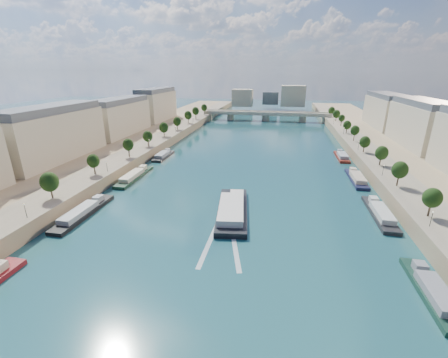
% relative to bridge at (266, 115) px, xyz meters
% --- Properties ---
extents(ground, '(700.00, 700.00, 0.00)m').
position_rel_bridge_xyz_m(ground, '(0.00, -142.19, -5.08)').
color(ground, '#0B2A34').
rests_on(ground, ground).
extents(quay_left, '(44.00, 520.00, 5.00)m').
position_rel_bridge_xyz_m(quay_left, '(-72.00, -142.19, -2.58)').
color(quay_left, '#9E8460').
rests_on(quay_left, ground).
extents(quay_right, '(44.00, 520.00, 5.00)m').
position_rel_bridge_xyz_m(quay_right, '(72.00, -142.19, -2.58)').
color(quay_right, '#9E8460').
rests_on(quay_right, ground).
extents(pave_left, '(14.00, 520.00, 0.10)m').
position_rel_bridge_xyz_m(pave_left, '(-57.00, -142.19, -0.03)').
color(pave_left, gray).
rests_on(pave_left, quay_left).
extents(pave_right, '(14.00, 520.00, 0.10)m').
position_rel_bridge_xyz_m(pave_right, '(57.00, -142.19, -0.03)').
color(pave_right, gray).
rests_on(pave_right, quay_right).
extents(trees_left, '(4.80, 268.80, 8.26)m').
position_rel_bridge_xyz_m(trees_left, '(-55.00, -140.19, 5.39)').
color(trees_left, '#382B1E').
rests_on(trees_left, ground).
extents(trees_right, '(4.80, 268.80, 8.26)m').
position_rel_bridge_xyz_m(trees_right, '(55.00, -132.19, 5.39)').
color(trees_right, '#382B1E').
rests_on(trees_right, ground).
extents(lamps_left, '(0.36, 200.36, 4.28)m').
position_rel_bridge_xyz_m(lamps_left, '(-52.50, -152.19, 2.70)').
color(lamps_left, black).
rests_on(lamps_left, ground).
extents(lamps_right, '(0.36, 200.36, 4.28)m').
position_rel_bridge_xyz_m(lamps_right, '(52.50, -137.19, 2.70)').
color(lamps_right, black).
rests_on(lamps_right, ground).
extents(buildings_left, '(16.00, 226.00, 23.20)m').
position_rel_bridge_xyz_m(buildings_left, '(-85.00, -130.19, 11.37)').
color(buildings_left, '#C0B494').
rests_on(buildings_left, ground).
extents(skyline, '(79.00, 42.00, 22.00)m').
position_rel_bridge_xyz_m(skyline, '(3.19, 77.33, 9.57)').
color(skyline, '#C0B494').
rests_on(skyline, ground).
extents(bridge, '(112.00, 12.00, 8.15)m').
position_rel_bridge_xyz_m(bridge, '(0.00, 0.00, 0.00)').
color(bridge, '#C1B79E').
rests_on(bridge, ground).
extents(tour_barge, '(12.95, 32.71, 4.32)m').
position_rel_bridge_xyz_m(tour_barge, '(0.09, -189.22, -3.80)').
color(tour_barge, black).
rests_on(tour_barge, ground).
extents(wake, '(10.76, 26.00, 0.04)m').
position_rel_bridge_xyz_m(wake, '(0.09, -205.72, -5.06)').
color(wake, silver).
rests_on(wake, ground).
extents(moored_barges_left, '(5.00, 125.88, 3.60)m').
position_rel_bridge_xyz_m(moored_barges_left, '(-45.50, -184.45, -4.24)').
color(moored_barges_left, maroon).
rests_on(moored_barges_left, ground).
extents(moored_barges_right, '(5.00, 159.17, 3.60)m').
position_rel_bridge_xyz_m(moored_barges_right, '(45.50, -186.39, -4.24)').
color(moored_barges_right, black).
rests_on(moored_barges_right, ground).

